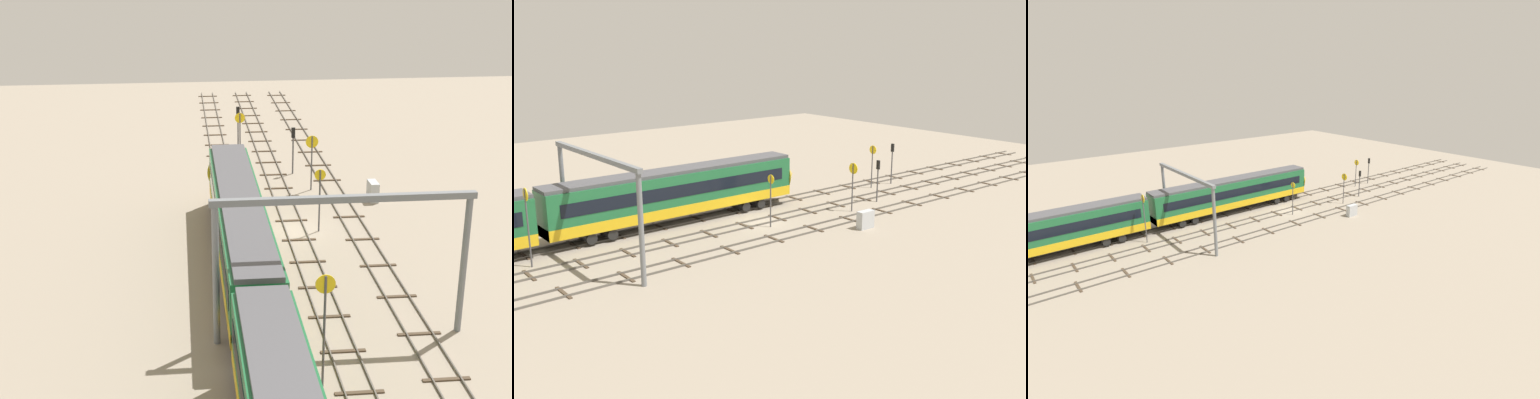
% 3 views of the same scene
% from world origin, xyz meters
% --- Properties ---
extents(ground_plane, '(113.93, 113.93, 0.00)m').
position_xyz_m(ground_plane, '(0.00, 0.00, 0.00)').
color(ground_plane, gray).
extents(track_near_foreground, '(97.93, 2.40, 0.16)m').
position_xyz_m(track_near_foreground, '(-0.00, -4.48, 0.07)').
color(track_near_foreground, '#59544C').
rests_on(track_near_foreground, ground).
extents(track_second_near, '(97.93, 2.40, 0.16)m').
position_xyz_m(track_second_near, '(-0.00, 0.00, 0.07)').
color(track_second_near, '#59544C').
rests_on(track_second_near, ground).
extents(track_with_train, '(97.93, 2.40, 0.16)m').
position_xyz_m(track_with_train, '(0.00, 4.48, 0.07)').
color(track_with_train, '#59544C').
rests_on(track_with_train, ground).
extents(train, '(50.40, 3.24, 4.80)m').
position_xyz_m(train, '(-17.83, 4.48, 2.66)').
color(train, '#1E6638').
rests_on(train, ground).
extents(overhead_gantry, '(0.40, 13.78, 8.09)m').
position_xyz_m(overhead_gantry, '(-15.35, -0.10, 5.85)').
color(overhead_gantry, slate).
rests_on(overhead_gantry, ground).
extents(speed_sign_near_foreground, '(0.14, 0.94, 4.70)m').
position_xyz_m(speed_sign_near_foreground, '(17.49, 2.61, 3.09)').
color(speed_sign_near_foreground, '#4C4C51').
rests_on(speed_sign_near_foreground, ground).
extents(speed_sign_mid_trackside, '(0.14, 0.95, 5.91)m').
position_xyz_m(speed_sign_mid_trackside, '(-19.93, 1.65, 3.82)').
color(speed_sign_mid_trackside, '#4C4C51').
rests_on(speed_sign_mid_trackside, ground).
extents(speed_sign_far_trackside, '(0.14, 1.05, 4.69)m').
position_xyz_m(speed_sign_far_trackside, '(8.89, -2.67, 3.16)').
color(speed_sign_far_trackside, '#4C4C51').
rests_on(speed_sign_far_trackside, ground).
extents(speed_sign_distant_end, '(0.14, 0.81, 4.69)m').
position_xyz_m(speed_sign_distant_end, '(-0.29, -1.68, 2.98)').
color(speed_sign_distant_end, '#4C4C51').
rests_on(speed_sign_distant_end, ground).
extents(signal_light_trackside_approach, '(0.31, 0.32, 4.55)m').
position_xyz_m(signal_light_trackside_approach, '(20.71, 2.55, 2.98)').
color(signal_light_trackside_approach, '#4C4C51').
rests_on(signal_light_trackside_approach, ground).
extents(signal_light_trackside_departure, '(0.31, 0.32, 4.24)m').
position_xyz_m(signal_light_trackside_departure, '(13.44, -1.77, 2.79)').
color(signal_light_trackside_departure, '#4C4C51').
rests_on(signal_light_trackside_departure, ground).
extents(relay_cabinet, '(1.59, 0.68, 1.57)m').
position_xyz_m(relay_cabinet, '(5.83, -7.19, 0.79)').
color(relay_cabinet, '#B2B7BC').
rests_on(relay_cabinet, ground).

